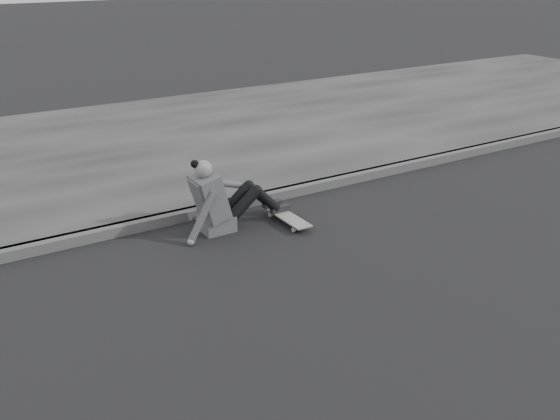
{
  "coord_description": "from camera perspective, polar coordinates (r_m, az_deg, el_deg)",
  "views": [
    {
      "loc": [
        -4.41,
        -3.83,
        2.95
      ],
      "look_at": [
        -1.29,
        1.21,
        0.5
      ],
      "focal_mm": 40.0,
      "sensor_mm": 36.0,
      "label": 1
    }
  ],
  "objects": [
    {
      "name": "ground",
      "position": [
        6.54,
        15.43,
        -5.22
      ],
      "size": [
        80.0,
        80.0,
        0.0
      ],
      "primitive_type": "plane",
      "color": "black",
      "rests_on": "ground"
    },
    {
      "name": "seated_woman",
      "position": [
        7.09,
        -5.43,
        0.93
      ],
      "size": [
        1.38,
        0.46,
        0.88
      ],
      "color": "#4D4D50",
      "rests_on": "ground"
    },
    {
      "name": "sidewalk",
      "position": [
        10.8,
        -6.48,
        6.81
      ],
      "size": [
        24.0,
        6.0,
        0.12
      ],
      "primitive_type": "cube",
      "color": "#353535",
      "rests_on": "ground"
    },
    {
      "name": "skateboard",
      "position": [
        7.33,
        0.65,
        -0.66
      ],
      "size": [
        0.2,
        0.78,
        0.09
      ],
      "color": "#A2A29D",
      "rests_on": "ground"
    },
    {
      "name": "curb",
      "position": [
        8.3,
        2.6,
        2.07
      ],
      "size": [
        24.0,
        0.16,
        0.12
      ],
      "primitive_type": "cube",
      "color": "#4C4C4C",
      "rests_on": "ground"
    }
  ]
}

